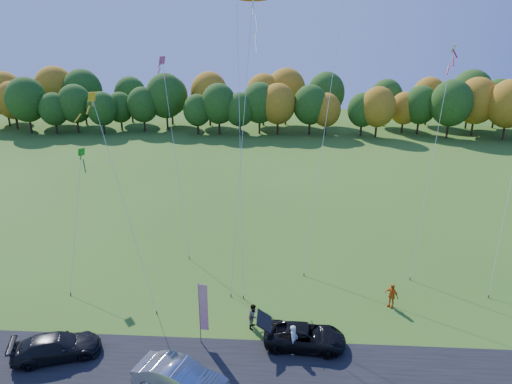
# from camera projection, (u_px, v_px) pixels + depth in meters

# --- Properties ---
(ground) EXTENTS (160.00, 160.00, 0.00)m
(ground) POSITION_uv_depth(u_px,v_px,m) (250.00, 329.00, 28.60)
(ground) COLOR #336019
(asphalt_strip) EXTENTS (90.00, 6.00, 0.01)m
(asphalt_strip) POSITION_uv_depth(u_px,v_px,m) (245.00, 375.00, 24.86)
(asphalt_strip) COLOR black
(asphalt_strip) RESTS_ON ground
(tree_line) EXTENTS (116.00, 12.00, 10.00)m
(tree_line) POSITION_uv_depth(u_px,v_px,m) (272.00, 133.00, 80.11)
(tree_line) COLOR #1E4711
(tree_line) RESTS_ON ground
(black_suv) EXTENTS (4.98, 2.56, 1.34)m
(black_suv) POSITION_uv_depth(u_px,v_px,m) (305.00, 336.00, 26.93)
(black_suv) COLOR black
(black_suv) RESTS_ON ground
(silver_sedan) EXTENTS (5.33, 3.30, 1.66)m
(silver_sedan) POSITION_uv_depth(u_px,v_px,m) (180.00, 379.00, 23.50)
(silver_sedan) COLOR #A3A3A8
(silver_sedan) RESTS_ON ground
(dark_truck_a) EXTENTS (5.22, 3.44, 1.40)m
(dark_truck_a) POSITION_uv_depth(u_px,v_px,m) (56.00, 347.00, 26.03)
(dark_truck_a) COLOR black
(dark_truck_a) RESTS_ON ground
(person_tailgate_a) EXTENTS (0.65, 0.78, 1.85)m
(person_tailgate_a) POSITION_uv_depth(u_px,v_px,m) (294.00, 340.00, 26.27)
(person_tailgate_a) COLOR silver
(person_tailgate_a) RESTS_ON ground
(person_tailgate_b) EXTENTS (0.76, 0.90, 1.63)m
(person_tailgate_b) POSITION_uv_depth(u_px,v_px,m) (254.00, 316.00, 28.59)
(person_tailgate_b) COLOR gray
(person_tailgate_b) RESTS_ON ground
(person_east) EXTENTS (1.00, 1.01, 1.72)m
(person_east) POSITION_uv_depth(u_px,v_px,m) (391.00, 295.00, 30.66)
(person_east) COLOR orange
(person_east) RESTS_ON ground
(feather_flag) EXTENTS (0.54, 0.11, 4.11)m
(feather_flag) POSITION_uv_depth(u_px,v_px,m) (203.00, 307.00, 26.59)
(feather_flag) COLOR #999999
(feather_flag) RESTS_ON ground
(kite_delta_blue) EXTENTS (3.03, 10.01, 28.24)m
(kite_delta_blue) POSITION_uv_depth(u_px,v_px,m) (238.00, 78.00, 31.30)
(kite_delta_blue) COLOR #4C3F33
(kite_delta_blue) RESTS_ON ground
(kite_parafoil_orange) EXTENTS (5.36, 12.73, 26.20)m
(kite_parafoil_orange) POSITION_uv_depth(u_px,v_px,m) (330.00, 92.00, 35.86)
(kite_parafoil_orange) COLOR #4C3F33
(kite_parafoil_orange) RESTS_ON ground
(kite_delta_red) EXTENTS (2.34, 9.04, 21.18)m
(kite_delta_red) POSITION_uv_depth(u_px,v_px,m) (243.00, 132.00, 32.34)
(kite_delta_red) COLOR #4C3F33
(kite_delta_red) RESTS_ON ground
(kite_diamond_yellow) EXTENTS (5.55, 6.18, 13.99)m
(kite_diamond_yellow) POSITION_uv_depth(u_px,v_px,m) (124.00, 202.00, 30.60)
(kite_diamond_yellow) COLOR #4C3F33
(kite_diamond_yellow) RESTS_ON ground
(kite_diamond_green) EXTENTS (1.08, 6.34, 9.53)m
(kite_diamond_green) POSITION_uv_depth(u_px,v_px,m) (76.00, 217.00, 33.43)
(kite_diamond_green) COLOR #4C3F33
(kite_diamond_green) RESTS_ON ground
(kite_diamond_white) EXTENTS (3.19, 5.88, 17.02)m
(kite_diamond_white) POSITION_uv_depth(u_px,v_px,m) (432.00, 163.00, 33.73)
(kite_diamond_white) COLOR #4C3F33
(kite_diamond_white) RESTS_ON ground
(kite_diamond_pink) EXTENTS (3.54, 7.53, 15.81)m
(kite_diamond_pink) POSITION_uv_depth(u_px,v_px,m) (175.00, 156.00, 37.95)
(kite_diamond_pink) COLOR #4C3F33
(kite_diamond_pink) RESTS_ON ground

